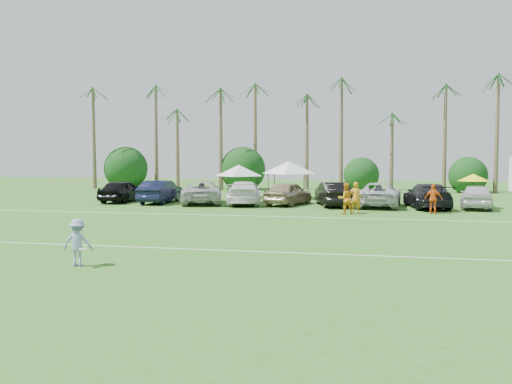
# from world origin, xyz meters

# --- Properties ---
(ground) EXTENTS (120.00, 120.00, 0.00)m
(ground) POSITION_xyz_m (0.00, 0.00, 0.00)
(ground) COLOR #31651E
(ground) RESTS_ON ground
(field_lines) EXTENTS (80.00, 12.10, 0.01)m
(field_lines) POSITION_xyz_m (0.00, 8.00, 0.01)
(field_lines) COLOR white
(field_lines) RESTS_ON ground
(palm_tree_0) EXTENTS (2.40, 2.40, 8.90)m
(palm_tree_0) POSITION_xyz_m (-22.00, 38.00, 7.48)
(palm_tree_0) COLOR brown
(palm_tree_0) RESTS_ON ground
(palm_tree_1) EXTENTS (2.40, 2.40, 9.90)m
(palm_tree_1) POSITION_xyz_m (-17.00, 38.00, 8.35)
(palm_tree_1) COLOR brown
(palm_tree_1) RESTS_ON ground
(palm_tree_2) EXTENTS (2.40, 2.40, 10.90)m
(palm_tree_2) POSITION_xyz_m (-12.00, 38.00, 9.21)
(palm_tree_2) COLOR brown
(palm_tree_2) RESTS_ON ground
(palm_tree_3) EXTENTS (2.40, 2.40, 11.90)m
(palm_tree_3) POSITION_xyz_m (-8.00, 38.00, 10.06)
(palm_tree_3) COLOR brown
(palm_tree_3) RESTS_ON ground
(palm_tree_4) EXTENTS (2.40, 2.40, 8.90)m
(palm_tree_4) POSITION_xyz_m (-4.00, 38.00, 7.48)
(palm_tree_4) COLOR brown
(palm_tree_4) RESTS_ON ground
(palm_tree_5) EXTENTS (2.40, 2.40, 9.90)m
(palm_tree_5) POSITION_xyz_m (0.00, 38.00, 8.35)
(palm_tree_5) COLOR brown
(palm_tree_5) RESTS_ON ground
(palm_tree_6) EXTENTS (2.40, 2.40, 10.90)m
(palm_tree_6) POSITION_xyz_m (4.00, 38.00, 9.21)
(palm_tree_6) COLOR brown
(palm_tree_6) RESTS_ON ground
(palm_tree_7) EXTENTS (2.40, 2.40, 11.90)m
(palm_tree_7) POSITION_xyz_m (8.00, 38.00, 10.06)
(palm_tree_7) COLOR brown
(palm_tree_7) RESTS_ON ground
(palm_tree_8) EXTENTS (2.40, 2.40, 8.90)m
(palm_tree_8) POSITION_xyz_m (13.00, 38.00, 7.48)
(palm_tree_8) COLOR brown
(palm_tree_8) RESTS_ON ground
(palm_tree_9) EXTENTS (2.40, 2.40, 9.90)m
(palm_tree_9) POSITION_xyz_m (18.00, 38.00, 8.35)
(palm_tree_9) COLOR brown
(palm_tree_9) RESTS_ON ground
(bush_tree_0) EXTENTS (4.00, 4.00, 4.00)m
(bush_tree_0) POSITION_xyz_m (-19.00, 39.00, 1.80)
(bush_tree_0) COLOR brown
(bush_tree_0) RESTS_ON ground
(bush_tree_1) EXTENTS (4.00, 4.00, 4.00)m
(bush_tree_1) POSITION_xyz_m (-6.00, 39.00, 1.80)
(bush_tree_1) COLOR brown
(bush_tree_1) RESTS_ON ground
(bush_tree_2) EXTENTS (4.00, 4.00, 4.00)m
(bush_tree_2) POSITION_xyz_m (6.00, 39.00, 1.80)
(bush_tree_2) COLOR brown
(bush_tree_2) RESTS_ON ground
(bush_tree_3) EXTENTS (4.00, 4.00, 4.00)m
(bush_tree_3) POSITION_xyz_m (16.00, 39.00, 1.80)
(bush_tree_3) COLOR brown
(bush_tree_3) RESTS_ON ground
(sideline_player_a) EXTENTS (0.82, 0.65, 1.98)m
(sideline_player_a) POSITION_xyz_m (6.18, 17.05, 0.99)
(sideline_player_a) COLOR orange
(sideline_player_a) RESTS_ON ground
(sideline_player_b) EXTENTS (1.14, 1.01, 1.94)m
(sideline_player_b) POSITION_xyz_m (5.58, 16.28, 0.97)
(sideline_player_b) COLOR orange
(sideline_player_b) RESTS_ON ground
(sideline_player_c) EXTENTS (1.19, 0.83, 1.87)m
(sideline_player_c) POSITION_xyz_m (10.95, 17.56, 0.94)
(sideline_player_c) COLOR orange
(sideline_player_c) RESTS_ON ground
(canopy_tent_left) EXTENTS (4.01, 4.01, 3.25)m
(canopy_tent_left) POSITION_xyz_m (-3.84, 27.03, 2.78)
(canopy_tent_left) COLOR black
(canopy_tent_left) RESTS_ON ground
(canopy_tent_right) EXTENTS (4.48, 4.48, 3.63)m
(canopy_tent_right) POSITION_xyz_m (0.36, 27.23, 3.11)
(canopy_tent_right) COLOR black
(canopy_tent_right) RESTS_ON ground
(market_umbrella) EXTENTS (2.12, 2.12, 2.37)m
(market_umbrella) POSITION_xyz_m (13.93, 21.71, 2.12)
(market_umbrella) COLOR black
(market_umbrella) RESTS_ON ground
(frisbee_player) EXTENTS (1.10, 0.76, 1.61)m
(frisbee_player) POSITION_xyz_m (-2.43, -1.97, 0.80)
(frisbee_player) COLOR #8590BD
(frisbee_player) RESTS_ON ground
(parked_car_0) EXTENTS (2.14, 5.10, 1.72)m
(parked_car_0) POSITION_xyz_m (-11.78, 21.46, 0.86)
(parked_car_0) COLOR black
(parked_car_0) RESTS_ON ground
(parked_car_1) EXTENTS (1.83, 5.23, 1.72)m
(parked_car_1) POSITION_xyz_m (-8.54, 21.23, 0.86)
(parked_car_1) COLOR black
(parked_car_1) RESTS_ON ground
(parked_car_2) EXTENTS (4.40, 6.73, 1.72)m
(parked_car_2) POSITION_xyz_m (-5.30, 21.38, 0.86)
(parked_car_2) COLOR #B3B3B3
(parked_car_2) RESTS_ON ground
(parked_car_3) EXTENTS (3.50, 6.29, 1.72)m
(parked_car_3) POSITION_xyz_m (-2.07, 21.32, 0.86)
(parked_car_3) COLOR white
(parked_car_3) RESTS_ON ground
(parked_car_4) EXTENTS (3.35, 5.42, 1.72)m
(parked_car_4) POSITION_xyz_m (1.17, 21.65, 0.86)
(parked_car_4) COLOR #9D866A
(parked_car_4) RESTS_ON ground
(parked_car_5) EXTENTS (3.12, 5.52, 1.72)m
(parked_car_5) POSITION_xyz_m (4.41, 21.41, 0.86)
(parked_car_5) COLOR black
(parked_car_5) RESTS_ON ground
(parked_car_6) EXTENTS (3.28, 6.38, 1.72)m
(parked_car_6) POSITION_xyz_m (7.65, 21.56, 0.86)
(parked_car_6) COLOR silver
(parked_car_6) RESTS_ON ground
(parked_car_7) EXTENTS (3.24, 6.22, 1.72)m
(parked_car_7) POSITION_xyz_m (10.88, 21.17, 0.86)
(parked_car_7) COLOR black
(parked_car_7) RESTS_ON ground
(parked_car_8) EXTENTS (2.64, 5.27, 1.72)m
(parked_car_8) POSITION_xyz_m (14.12, 21.55, 0.86)
(parked_car_8) COLOR silver
(parked_car_8) RESTS_ON ground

